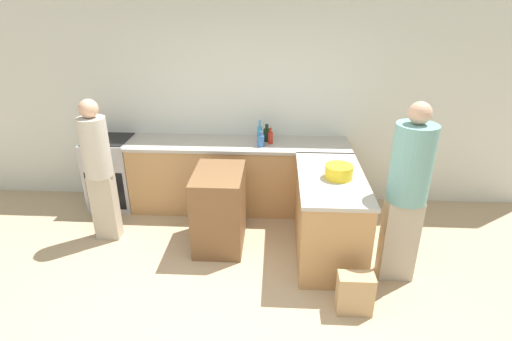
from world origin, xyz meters
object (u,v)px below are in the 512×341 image
at_px(range_oven, 113,172).
at_px(island_table, 219,208).
at_px(mixing_bowl, 339,172).
at_px(hot_sauce_bottle, 270,137).
at_px(water_bottle_blue, 261,140).
at_px(paper_bag, 355,293).
at_px(wine_bottle_dark, 267,134).
at_px(person_at_peninsula, 407,189).
at_px(dish_soap_bottle, 260,134).
at_px(person_by_range, 98,166).

relative_size(range_oven, island_table, 1.05).
relative_size(mixing_bowl, hot_sauce_bottle, 1.38).
height_order(water_bottle_blue, paper_bag, water_bottle_blue).
height_order(wine_bottle_dark, person_at_peninsula, person_at_peninsula).
height_order(island_table, water_bottle_blue, water_bottle_blue).
xyz_separation_m(mixing_bowl, hot_sauce_bottle, (-0.72, 1.00, 0.01)).
height_order(person_at_peninsula, paper_bag, person_at_peninsula).
bearing_deg(range_oven, wine_bottle_dark, 1.98).
height_order(dish_soap_bottle, hot_sauce_bottle, dish_soap_bottle).
height_order(range_oven, hot_sauce_bottle, hot_sauce_bottle).
distance_m(hot_sauce_bottle, water_bottle_blue, 0.16).
height_order(hot_sauce_bottle, paper_bag, hot_sauce_bottle).
xyz_separation_m(water_bottle_blue, paper_bag, (0.92, -1.78, -0.80)).
bearing_deg(mixing_bowl, paper_bag, -84.23).
bearing_deg(wine_bottle_dark, person_by_range, -153.69).
bearing_deg(mixing_bowl, dish_soap_bottle, 129.94).
bearing_deg(wine_bottle_dark, mixing_bowl, -55.07).
bearing_deg(paper_bag, mixing_bowl, 95.77).
height_order(person_by_range, person_at_peninsula, person_at_peninsula).
bearing_deg(person_by_range, water_bottle_blue, 21.70).
height_order(range_oven, person_at_peninsula, person_at_peninsula).
distance_m(wine_bottle_dark, person_by_range, 2.04).
relative_size(island_table, person_at_peninsula, 0.49).
bearing_deg(island_table, wine_bottle_dark, 62.48).
distance_m(dish_soap_bottle, water_bottle_blue, 0.13).
height_order(island_table, mixing_bowl, mixing_bowl).
bearing_deg(dish_soap_bottle, wine_bottle_dark, 41.40).
bearing_deg(mixing_bowl, island_table, 173.45).
relative_size(mixing_bowl, person_by_range, 0.17).
distance_m(mixing_bowl, person_by_range, 2.60).
bearing_deg(hot_sauce_bottle, wine_bottle_dark, 117.37).
xyz_separation_m(range_oven, hot_sauce_bottle, (2.11, -0.02, 0.54)).
xyz_separation_m(island_table, hot_sauce_bottle, (0.54, 0.86, 0.56)).
bearing_deg(range_oven, person_by_range, -74.58).
bearing_deg(mixing_bowl, water_bottle_blue, 133.02).
bearing_deg(mixing_bowl, range_oven, 160.05).
bearing_deg(paper_bag, dish_soap_bottle, 116.30).
xyz_separation_m(dish_soap_bottle, paper_bag, (0.94, -1.91, -0.84)).
relative_size(range_oven, wine_bottle_dark, 4.19).
distance_m(wine_bottle_dark, water_bottle_blue, 0.21).
xyz_separation_m(island_table, mixing_bowl, (1.26, -0.14, 0.55)).
relative_size(range_oven, dish_soap_bottle, 3.17).
relative_size(dish_soap_bottle, paper_bag, 0.75).
distance_m(dish_soap_bottle, person_at_peninsula, 1.98).
height_order(range_oven, mixing_bowl, mixing_bowl).
xyz_separation_m(island_table, dish_soap_bottle, (0.41, 0.87, 0.59)).
height_order(hot_sauce_bottle, person_at_peninsula, person_at_peninsula).
xyz_separation_m(water_bottle_blue, person_at_peninsula, (1.42, -1.24, -0.02)).
height_order(person_by_range, paper_bag, person_by_range).
distance_m(island_table, mixing_bowl, 1.38).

